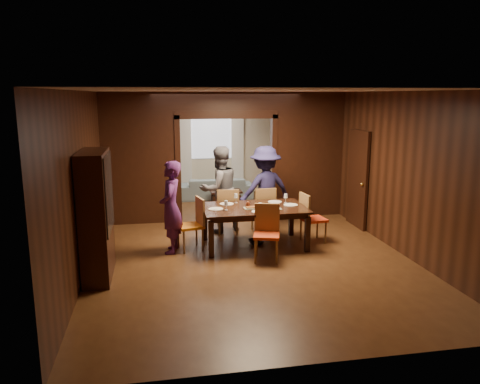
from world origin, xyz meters
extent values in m
plane|color=#512E17|center=(0.00, 0.00, 0.00)|extent=(9.00, 9.00, 0.00)
cube|color=silver|center=(0.00, 0.00, 2.90)|extent=(5.50, 9.00, 0.02)
cube|color=black|center=(0.00, 4.50, 1.45)|extent=(5.50, 0.02, 2.90)
cube|color=black|center=(-2.75, 0.00, 1.45)|extent=(0.02, 9.00, 2.90)
cube|color=black|center=(2.75, 0.00, 1.45)|extent=(0.02, 9.00, 2.90)
cube|color=black|center=(-1.93, 1.60, 1.20)|extent=(1.65, 0.15, 2.40)
cube|color=black|center=(1.93, 1.60, 1.20)|extent=(1.65, 0.15, 2.40)
cube|color=black|center=(0.00, 1.60, 2.65)|extent=(5.50, 0.15, 0.50)
cube|color=beige|center=(0.00, 4.47, 1.45)|extent=(5.40, 0.04, 2.85)
imported|color=#4F1F5A|center=(-1.35, -0.52, 0.84)|extent=(0.49, 0.67, 1.68)
imported|color=#5C5A62|center=(-0.30, 0.64, 0.90)|extent=(1.06, 0.95, 1.80)
imported|color=#1D1A41|center=(0.64, 0.48, 0.90)|extent=(1.29, 0.93, 1.80)
imported|color=#7B93A1|center=(0.05, 3.85, 0.29)|extent=(2.00, 0.82, 0.58)
imported|color=black|center=(0.27, -0.36, 0.80)|extent=(0.32, 0.32, 0.08)
cube|color=black|center=(0.21, -0.45, 0.38)|extent=(1.93, 1.20, 0.76)
cube|color=black|center=(0.18, 2.90, 0.20)|extent=(0.80, 0.50, 0.40)
cube|color=black|center=(-2.53, -1.50, 1.00)|extent=(0.40, 1.20, 2.00)
cube|color=black|center=(2.70, 0.50, 1.05)|extent=(0.06, 0.90, 2.10)
cube|color=silver|center=(0.00, 4.44, 1.70)|extent=(1.20, 0.03, 1.30)
cube|color=white|center=(-0.75, 4.40, 1.25)|extent=(0.35, 0.06, 2.40)
cube|color=white|center=(0.75, 4.40, 1.25)|extent=(0.35, 0.06, 2.40)
cylinder|color=silver|center=(-0.53, -0.48, 0.77)|extent=(0.27, 0.27, 0.01)
cylinder|color=silver|center=(-0.27, -0.12, 0.77)|extent=(0.27, 0.27, 0.01)
cylinder|color=silver|center=(0.69, -0.12, 0.77)|extent=(0.27, 0.27, 0.01)
cylinder|color=white|center=(0.93, -0.42, 0.77)|extent=(0.27, 0.27, 0.01)
cylinder|color=silver|center=(0.21, -0.84, 0.77)|extent=(0.27, 0.27, 0.01)
cube|color=gray|center=(0.14, -0.55, 0.78)|extent=(0.30, 0.20, 0.04)
cube|color=gray|center=(0.52, -0.68, 0.78)|extent=(0.30, 0.20, 0.04)
cylinder|color=white|center=(0.26, -0.73, 0.83)|extent=(0.07, 0.07, 0.14)
camera|label=1|loc=(-1.60, -8.82, 2.83)|focal=35.00mm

